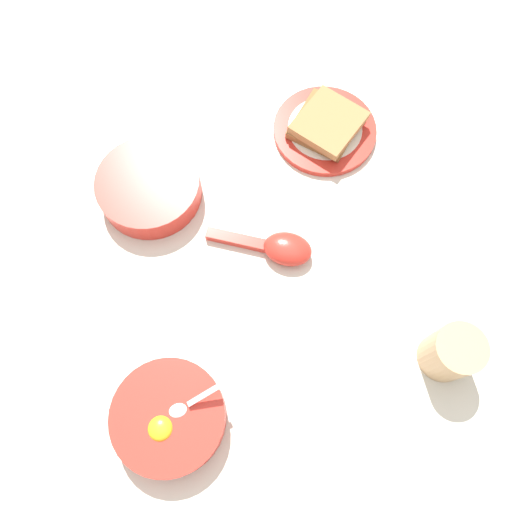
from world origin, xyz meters
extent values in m
plane|color=beige|center=(0.00, 0.00, 0.00)|extent=(3.00, 3.00, 0.00)
cylinder|color=red|center=(0.16, 0.13, 0.02)|extent=(0.15, 0.15, 0.04)
cylinder|color=white|center=(0.16, 0.13, 0.03)|extent=(0.13, 0.13, 0.02)
ellipsoid|color=yellow|center=(0.18, 0.14, 0.04)|extent=(0.03, 0.03, 0.02)
cylinder|color=black|center=(0.18, 0.13, 0.04)|extent=(0.03, 0.03, 0.00)
ellipsoid|color=silver|center=(0.15, 0.13, 0.04)|extent=(0.03, 0.02, 0.01)
cube|color=silver|center=(0.11, 0.12, 0.06)|extent=(0.05, 0.02, 0.03)
cylinder|color=red|center=(-0.19, -0.25, 0.01)|extent=(0.17, 0.17, 0.01)
cylinder|color=white|center=(-0.19, -0.25, 0.01)|extent=(0.13, 0.13, 0.00)
cube|color=brown|center=(-0.19, -0.25, 0.02)|extent=(0.14, 0.14, 0.01)
cube|color=#9E7042|center=(-0.19, -0.24, 0.03)|extent=(0.14, 0.14, 0.01)
ellipsoid|color=red|center=(-0.06, -0.06, 0.02)|extent=(0.09, 0.08, 0.03)
cube|color=red|center=(0.01, -0.10, 0.01)|extent=(0.09, 0.06, 0.02)
cylinder|color=red|center=(0.12, -0.22, 0.02)|extent=(0.16, 0.16, 0.04)
cylinder|color=white|center=(0.12, -0.22, 0.04)|extent=(0.13, 0.13, 0.01)
cylinder|color=tan|center=(-0.23, 0.16, 0.04)|extent=(0.07, 0.07, 0.08)
cylinder|color=#472B16|center=(-0.23, 0.16, 0.07)|extent=(0.06, 0.06, 0.01)
camera|label=1|loc=(0.06, 0.20, 0.72)|focal=35.00mm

